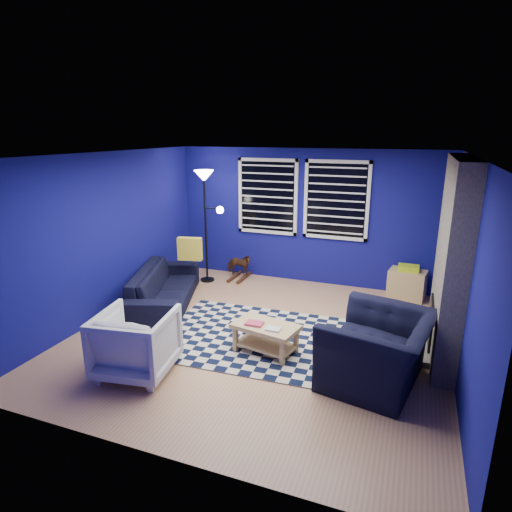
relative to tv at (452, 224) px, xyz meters
The scene contains 18 objects.
floor 3.46m from the tv, 140.73° to the right, with size 5.00×5.00×0.00m, color tan.
ceiling 3.35m from the tv, 140.73° to the right, with size 5.00×5.00×0.00m, color white.
wall_back 2.50m from the tv, 168.45° to the left, with size 5.00×5.00×0.00m, color navy.
wall_left 5.34m from the tv, 157.98° to the right, with size 5.00×5.00×0.00m, color navy.
wall_right 2.01m from the tv, 88.45° to the right, with size 5.00×5.00×0.00m, color navy.
fireplace 1.52m from the tv, 93.32° to the right, with size 0.65×2.00×2.50m.
window_left 3.24m from the tv, behind, with size 1.17×0.06×1.42m.
window_right 1.96m from the tv, 166.32° to the left, with size 1.17×0.06×1.42m.
tv is the anchor object (origin of this frame).
rug 3.56m from the tv, 140.85° to the right, with size 2.50×2.00×0.02m, color black.
sofa 4.69m from the tv, 161.12° to the right, with size 0.83×2.12×0.62m, color black.
armchair_big 2.89m from the tv, 107.14° to the right, with size 1.09×1.25×0.81m, color black.
armchair_bent 4.97m from the tv, 135.79° to the right, with size 0.84×0.86×0.79m, color gray.
rocking_horse 3.84m from the tv, behind, with size 0.52×0.24×0.44m, color #492C17.
coffee_table 3.46m from the tv, 132.61° to the right, with size 0.91×0.63×0.42m.
cabinet 1.30m from the tv, 156.14° to the left, with size 0.66×0.49×0.59m.
floor_lamp 4.20m from the tv, behind, with size 0.57×0.35×2.11m.
throw_pillow 4.29m from the tv, 168.52° to the right, with size 0.42×0.13×0.40m, color gold.
Camera 1 is at (1.88, -5.16, 2.79)m, focal length 30.00 mm.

